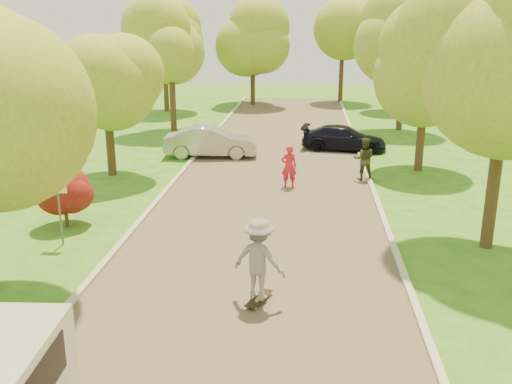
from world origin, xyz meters
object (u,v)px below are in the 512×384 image
(street_sign, at_px, (58,195))
(longboard, at_px, (259,298))
(dark_sedan, at_px, (344,138))
(skateboarder, at_px, (259,259))
(person_olive, at_px, (364,159))
(silver_sedan, at_px, (211,142))
(person_striped, at_px, (289,166))

(street_sign, xyz_separation_m, longboard, (6.18, -3.11, -1.45))
(dark_sedan, relative_size, longboard, 4.09)
(skateboarder, relative_size, person_olive, 1.10)
(street_sign, distance_m, longboard, 7.06)
(silver_sedan, distance_m, person_striped, 6.44)
(street_sign, distance_m, dark_sedan, 16.66)
(street_sign, bearing_deg, longboard, -26.70)
(street_sign, distance_m, skateboarder, 6.93)
(skateboarder, bearing_deg, person_striped, -71.88)
(street_sign, height_order, longboard, street_sign)
(street_sign, relative_size, dark_sedan, 0.50)
(street_sign, bearing_deg, skateboarder, -26.70)
(dark_sedan, distance_m, person_olive, 5.76)
(silver_sedan, bearing_deg, person_olive, -121.41)
(person_striped, bearing_deg, longboard, 80.71)
(skateboarder, bearing_deg, silver_sedan, -56.05)
(person_olive, bearing_deg, dark_sedan, -83.91)
(dark_sedan, height_order, longboard, dark_sedan)
(longboard, relative_size, person_olive, 0.59)
(skateboarder, distance_m, person_striped, 9.91)
(skateboarder, relative_size, person_striped, 1.16)
(silver_sedan, bearing_deg, street_sign, 163.74)
(person_striped, xyz_separation_m, person_olive, (3.08, 1.39, 0.04))
(skateboarder, bearing_deg, street_sign, -6.59)
(person_olive, bearing_deg, longboard, 74.24)
(person_olive, bearing_deg, street_sign, 41.56)
(street_sign, xyz_separation_m, skateboarder, (6.18, -3.11, -0.44))
(longboard, distance_m, person_striped, 9.94)
(skateboarder, distance_m, person_olive, 11.80)
(silver_sedan, height_order, person_olive, person_olive)
(person_olive, bearing_deg, silver_sedan, -25.98)
(longboard, bearing_deg, skateboarder, -114.89)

